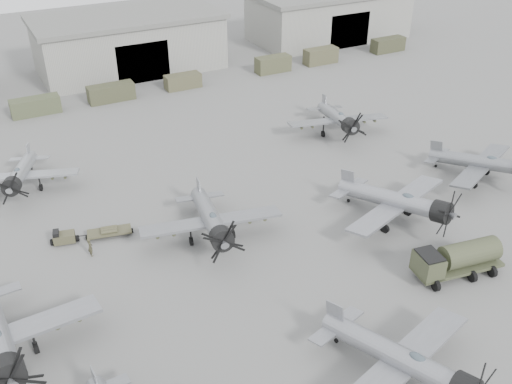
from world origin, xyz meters
TOP-DOWN VIEW (x-y plane):
  - ground at (0.00, 0.00)m, footprint 220.00×220.00m
  - hangar_center at (0.00, 61.96)m, footprint 29.00×14.80m
  - hangar_right at (38.00, 61.96)m, footprint 29.00×14.80m
  - support_truck_2 at (-16.87, 50.00)m, footprint 6.40×2.20m
  - support_truck_3 at (-6.57, 50.00)m, footprint 6.47×2.20m
  - support_truck_4 at (4.23, 50.00)m, footprint 5.33×2.20m
  - support_truck_5 at (19.60, 50.00)m, footprint 5.66×2.20m
  - support_truck_6 at (28.64, 50.00)m, footprint 5.71×2.20m
  - support_truck_7 at (42.71, 50.00)m, footprint 6.13×2.20m
  - aircraft_near_1 at (-3.20, -8.57)m, footprint 13.25×11.93m
  - aircraft_mid_1 at (-7.70, 12.28)m, footprint 13.00×11.70m
  - aircraft_mid_2 at (9.11, 6.72)m, footprint 13.45×12.11m
  - aircraft_mid_3 at (22.35, 8.93)m, footprint 11.83×10.72m
  - aircraft_far_0 at (-21.61, 29.46)m, footprint 11.57×10.42m
  - aircraft_far_1 at (15.24, 25.58)m, footprint 12.58×11.33m
  - fuel_tanker at (8.47, -1.36)m, footprint 7.98×3.68m
  - tug_trailer at (-18.18, 18.07)m, footprint 7.03×2.71m
  - ground_crew at (-17.99, 15.40)m, footprint 0.52×0.71m

SIDE VIEW (x-z plane):
  - ground at x=0.00m, z-range 0.00..0.00m
  - tug_trailer at x=-18.18m, z-range -0.17..1.22m
  - ground_crew at x=-17.99m, z-range 0.00..1.80m
  - support_truck_4 at x=4.23m, z-range 0.00..2.09m
  - support_truck_2 at x=-16.87m, z-range 0.00..2.28m
  - support_truck_3 at x=-6.57m, z-range 0.00..2.37m
  - support_truck_7 at x=42.71m, z-range 0.00..2.39m
  - support_truck_5 at x=19.60m, z-range 0.00..2.53m
  - support_truck_6 at x=28.64m, z-range 0.00..2.56m
  - fuel_tanker at x=8.47m, z-range 0.22..3.18m
  - aircraft_far_0 at x=-21.61m, z-range -0.21..4.43m
  - aircraft_mid_3 at x=22.35m, z-range -0.22..4.61m
  - aircraft_far_1 at x=15.24m, z-range -0.23..4.79m
  - aircraft_mid_1 at x=-7.70m, z-range -0.23..4.93m
  - aircraft_near_1 at x=-3.20m, z-range -0.24..5.05m
  - aircraft_mid_2 at x=9.11m, z-range -0.24..5.16m
  - hangar_center at x=0.00m, z-range 0.02..8.72m
  - hangar_right at x=38.00m, z-range 0.02..8.72m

